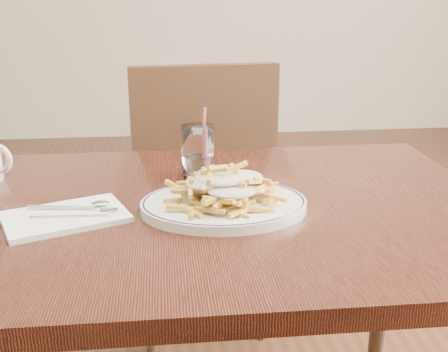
{
  "coord_description": "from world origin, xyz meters",
  "views": [
    {
      "loc": [
        -0.07,
        -1.04,
        1.16
      ],
      "look_at": [
        0.04,
        -0.03,
        0.82
      ],
      "focal_mm": 45.0,
      "sensor_mm": 36.0,
      "label": 1
    }
  ],
  "objects": [
    {
      "name": "water_glass",
      "position": [
        0.01,
        0.18,
        0.8
      ],
      "size": [
        0.07,
        0.07,
        0.16
      ],
      "color": "white",
      "rests_on": "table"
    },
    {
      "name": "napkin",
      "position": [
        -0.26,
        -0.05,
        0.76
      ],
      "size": [
        0.26,
        0.21,
        0.01
      ],
      "primitive_type": "cube",
      "rotation": [
        0.0,
        0.0,
        0.38
      ],
      "color": "white",
      "rests_on": "table"
    },
    {
      "name": "table",
      "position": [
        0.0,
        0.0,
        0.67
      ],
      "size": [
        1.2,
        0.8,
        0.75
      ],
      "color": "black",
      "rests_on": "ground"
    },
    {
      "name": "chair_far",
      "position": [
        0.04,
        0.69,
        0.54
      ],
      "size": [
        0.48,
        0.48,
        0.95
      ],
      "color": "black",
      "rests_on": "ground"
    },
    {
      "name": "cutlery",
      "position": [
        -0.26,
        -0.04,
        0.76
      ],
      "size": [
        0.18,
        0.06,
        0.01
      ],
      "color": "silver",
      "rests_on": "napkin"
    },
    {
      "name": "loaded_fries",
      "position": [
        0.04,
        -0.03,
        0.81
      ],
      "size": [
        0.25,
        0.22,
        0.06
      ],
      "color": "gold",
      "rests_on": "fries_plate"
    },
    {
      "name": "fries_plate",
      "position": [
        0.04,
        -0.03,
        0.76
      ],
      "size": [
        0.38,
        0.35,
        0.02
      ],
      "color": "white",
      "rests_on": "table"
    }
  ]
}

